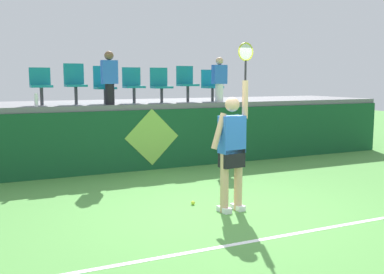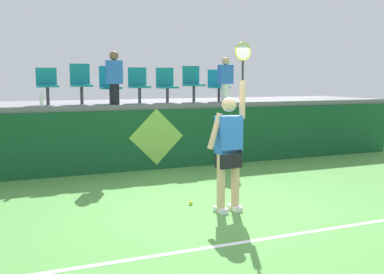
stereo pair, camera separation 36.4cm
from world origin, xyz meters
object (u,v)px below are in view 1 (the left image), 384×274
tennis_ball (193,203)px  stadium_chair_4 (160,84)px  stadium_chair_2 (104,84)px  spectator_1 (109,77)px  stadium_chair_1 (75,82)px  stadium_chair_5 (186,82)px  tennis_player (232,147)px  stadium_chair_3 (133,83)px  stadium_chair_6 (211,84)px  spectator_0 (219,79)px  stadium_chair_0 (41,84)px  water_bottle (36,100)px

tennis_ball → stadium_chair_4: bearing=76.6°
stadium_chair_2 → spectator_1: spectator_1 is taller
stadium_chair_1 → stadium_chair_5: (2.71, -0.00, -0.01)m
tennis_ball → stadium_chair_1: bearing=106.8°
tennis_player → stadium_chair_3: 4.39m
stadium_chair_5 → tennis_ball: bearing=-112.9°
stadium_chair_4 → stadium_chair_6: (1.37, -0.00, -0.02)m
stadium_chair_1 → spectator_1: spectator_1 is taller
spectator_0 → stadium_chair_5: bearing=147.6°
stadium_chair_3 → stadium_chair_4: bearing=0.1°
stadium_chair_0 → spectator_0: size_ratio=0.74×
water_bottle → stadium_chair_3: 2.33m
stadium_chair_4 → spectator_0: (1.37, -0.44, 0.12)m
spectator_1 → tennis_player: bearing=-77.2°
tennis_player → stadium_chair_2: bearing=101.5°
stadium_chair_3 → spectator_0: bearing=-11.9°
stadium_chair_1 → spectator_0: size_ratio=0.83×
stadium_chair_2 → tennis_player: bearing=-78.5°
tennis_ball → stadium_chair_2: (-0.47, 3.73, 1.89)m
stadium_chair_3 → stadium_chair_4: same height
tennis_player → stadium_chair_0: 4.93m
tennis_ball → stadium_chair_6: (2.26, 3.73, 1.87)m
stadium_chair_0 → stadium_chair_1: (0.72, 0.01, 0.04)m
stadium_chair_0 → spectator_1: 1.46m
stadium_chair_0 → spectator_1: spectator_1 is taller
stadium_chair_1 → stadium_chair_4: size_ratio=1.09×
stadium_chair_6 → spectator_1: spectator_1 is taller
stadium_chair_2 → tennis_ball: bearing=-82.8°
water_bottle → stadium_chair_2: bearing=21.1°
stadium_chair_1 → spectator_0: bearing=-7.3°
spectator_0 → tennis_player: bearing=-115.8°
tennis_player → stadium_chair_6: size_ratio=3.26×
tennis_ball → spectator_0: spectator_0 is taller
stadium_chair_3 → stadium_chair_2: bearing=179.6°
stadium_chair_1 → stadium_chair_6: (3.39, -0.00, -0.07)m
stadium_chair_1 → stadium_chair_2: (0.65, 0.00, -0.05)m
tennis_player → tennis_ball: bearing=125.3°
stadium_chair_0 → stadium_chair_1: size_ratio=0.89×
stadium_chair_1 → spectator_0: (3.39, -0.44, 0.06)m
stadium_chair_4 → spectator_0: 1.44m
spectator_0 → stadium_chair_1: bearing=172.7°
stadium_chair_1 → stadium_chair_4: bearing=-0.0°
stadium_chair_0 → stadium_chair_5: bearing=0.1°
tennis_ball → stadium_chair_6: size_ratio=0.08×
water_bottle → stadium_chair_6: 4.33m
stadium_chair_1 → spectator_0: 3.42m
stadium_chair_2 → stadium_chair_3: size_ratio=1.03×
stadium_chair_1 → tennis_ball: bearing=-73.2°
tennis_ball → stadium_chair_4: 4.28m
stadium_chair_2 → stadium_chair_6: (2.74, -0.01, -0.02)m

